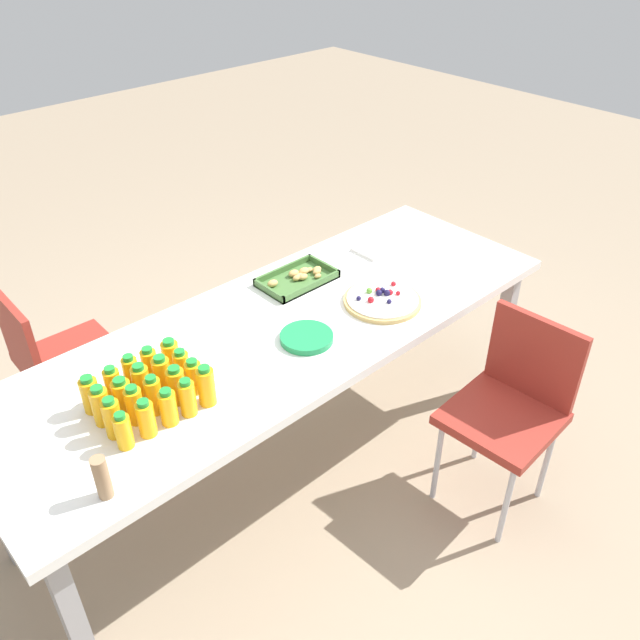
% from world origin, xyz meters
% --- Properties ---
extents(ground_plane, '(12.00, 12.00, 0.00)m').
position_xyz_m(ground_plane, '(0.00, 0.00, 0.00)').
color(ground_plane, gray).
extents(party_table, '(2.38, 0.82, 0.75)m').
position_xyz_m(party_table, '(0.00, 0.00, 0.69)').
color(party_table, white).
rests_on(party_table, ground_plane).
extents(chair_far_left, '(0.41, 0.41, 0.83)m').
position_xyz_m(chair_far_left, '(-0.65, 0.77, 0.50)').
color(chair_far_left, maroon).
rests_on(chair_far_left, ground_plane).
extents(chair_near_right, '(0.42, 0.42, 0.83)m').
position_xyz_m(chair_near_right, '(0.56, -0.73, 0.50)').
color(chair_near_right, maroon).
rests_on(chair_near_right, ground_plane).
extents(juice_bottle_0, '(0.05, 0.05, 0.13)m').
position_xyz_m(juice_bottle_0, '(-0.77, -0.17, 0.81)').
color(juice_bottle_0, '#F9AF14').
rests_on(juice_bottle_0, party_table).
extents(juice_bottle_1, '(0.06, 0.06, 0.14)m').
position_xyz_m(juice_bottle_1, '(-0.70, -0.17, 0.82)').
color(juice_bottle_1, '#F9AD14').
rests_on(juice_bottle_1, party_table).
extents(juice_bottle_2, '(0.06, 0.06, 0.13)m').
position_xyz_m(juice_bottle_2, '(-0.62, -0.17, 0.82)').
color(juice_bottle_2, '#FAAF14').
rests_on(juice_bottle_2, party_table).
extents(juice_bottle_3, '(0.05, 0.05, 0.14)m').
position_xyz_m(juice_bottle_3, '(-0.55, -0.18, 0.82)').
color(juice_bottle_3, '#FAAD14').
rests_on(juice_bottle_3, party_table).
extents(juice_bottle_4, '(0.06, 0.06, 0.15)m').
position_xyz_m(juice_bottle_4, '(-0.47, -0.18, 0.82)').
color(juice_bottle_4, '#F8AC14').
rests_on(juice_bottle_4, party_table).
extents(juice_bottle_5, '(0.06, 0.06, 0.15)m').
position_xyz_m(juice_bottle_5, '(-0.77, -0.10, 0.82)').
color(juice_bottle_5, '#FAAD14').
rests_on(juice_bottle_5, party_table).
extents(juice_bottle_6, '(0.06, 0.06, 0.14)m').
position_xyz_m(juice_bottle_6, '(-0.69, -0.09, 0.82)').
color(juice_bottle_6, '#FAAE14').
rests_on(juice_bottle_6, party_table).
extents(juice_bottle_7, '(0.05, 0.05, 0.14)m').
position_xyz_m(juice_bottle_7, '(-0.62, -0.10, 0.82)').
color(juice_bottle_7, '#FAAF14').
rests_on(juice_bottle_7, party_table).
extents(juice_bottle_8, '(0.06, 0.06, 0.14)m').
position_xyz_m(juice_bottle_8, '(-0.54, -0.10, 0.82)').
color(juice_bottle_8, '#FAAB14').
rests_on(juice_bottle_8, party_table).
extents(juice_bottle_9, '(0.06, 0.06, 0.13)m').
position_xyz_m(juice_bottle_9, '(-0.47, -0.10, 0.81)').
color(juice_bottle_9, '#F8AD14').
rests_on(juice_bottle_9, party_table).
extents(juice_bottle_10, '(0.06, 0.06, 0.15)m').
position_xyz_m(juice_bottle_10, '(-0.77, -0.03, 0.82)').
color(juice_bottle_10, '#F9AB14').
rests_on(juice_bottle_10, party_table).
extents(juice_bottle_11, '(0.06, 0.06, 0.14)m').
position_xyz_m(juice_bottle_11, '(-0.70, -0.03, 0.82)').
color(juice_bottle_11, '#F9AC14').
rests_on(juice_bottle_11, party_table).
extents(juice_bottle_12, '(0.06, 0.06, 0.15)m').
position_xyz_m(juice_bottle_12, '(-0.62, -0.02, 0.82)').
color(juice_bottle_12, '#FAAB14').
rests_on(juice_bottle_12, party_table).
extents(juice_bottle_13, '(0.06, 0.06, 0.14)m').
position_xyz_m(juice_bottle_13, '(-0.55, -0.02, 0.82)').
color(juice_bottle_13, '#F9AD14').
rests_on(juice_bottle_13, party_table).
extents(juice_bottle_14, '(0.05, 0.05, 0.14)m').
position_xyz_m(juice_bottle_14, '(-0.48, -0.03, 0.82)').
color(juice_bottle_14, '#F9AF14').
rests_on(juice_bottle_14, party_table).
extents(juice_bottle_15, '(0.06, 0.06, 0.14)m').
position_xyz_m(juice_bottle_15, '(-0.77, 0.05, 0.82)').
color(juice_bottle_15, '#F9AC14').
rests_on(juice_bottle_15, party_table).
extents(juice_bottle_16, '(0.05, 0.05, 0.14)m').
position_xyz_m(juice_bottle_16, '(-0.69, 0.05, 0.82)').
color(juice_bottle_16, '#F8AC14').
rests_on(juice_bottle_16, party_table).
extents(juice_bottle_17, '(0.05, 0.05, 0.14)m').
position_xyz_m(juice_bottle_17, '(-0.62, 0.05, 0.82)').
color(juice_bottle_17, '#FAAD14').
rests_on(juice_bottle_17, party_table).
extents(juice_bottle_18, '(0.05, 0.05, 0.14)m').
position_xyz_m(juice_bottle_18, '(-0.55, 0.05, 0.82)').
color(juice_bottle_18, '#FAAD14').
rests_on(juice_bottle_18, party_table).
extents(juice_bottle_19, '(0.06, 0.06, 0.13)m').
position_xyz_m(juice_bottle_19, '(-0.47, 0.05, 0.81)').
color(juice_bottle_19, '#FAAF14').
rests_on(juice_bottle_19, party_table).
extents(fruit_pizza, '(0.32, 0.32, 0.05)m').
position_xyz_m(fruit_pizza, '(0.40, -0.15, 0.77)').
color(fruit_pizza, tan).
rests_on(fruit_pizza, party_table).
extents(snack_tray, '(0.33, 0.20, 0.04)m').
position_xyz_m(snack_tray, '(0.26, 0.21, 0.77)').
color(snack_tray, '#477238').
rests_on(snack_tray, party_table).
extents(plate_stack, '(0.20, 0.20, 0.02)m').
position_xyz_m(plate_stack, '(0.00, -0.14, 0.76)').
color(plate_stack, '#1E8C4C').
rests_on(plate_stack, party_table).
extents(napkin_stack, '(0.15, 0.15, 0.02)m').
position_xyz_m(napkin_stack, '(0.69, 0.18, 0.76)').
color(napkin_stack, white).
rests_on(napkin_stack, party_table).
extents(cardboard_tube, '(0.04, 0.04, 0.14)m').
position_xyz_m(cardboard_tube, '(-0.91, -0.31, 0.82)').
color(cardboard_tube, '#9E7A56').
rests_on(cardboard_tube, party_table).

